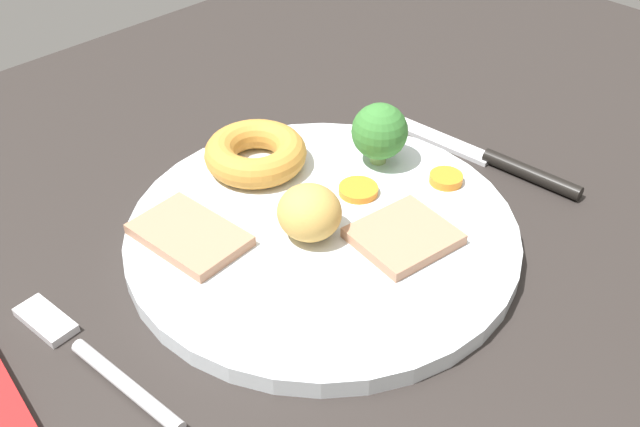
# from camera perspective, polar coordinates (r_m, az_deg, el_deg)

# --- Properties ---
(dining_table) EXTENTS (1.20, 0.84, 0.04)m
(dining_table) POSITION_cam_1_polar(r_m,az_deg,el_deg) (0.53, -2.40, -5.25)
(dining_table) COLOR #2B2623
(dining_table) RESTS_ON ground
(dinner_plate) EXTENTS (0.28, 0.28, 0.01)m
(dinner_plate) POSITION_cam_1_polar(r_m,az_deg,el_deg) (0.53, 0.00, -1.43)
(dinner_plate) COLOR white
(dinner_plate) RESTS_ON dining_table
(meat_slice_main) EXTENTS (0.07, 0.07, 0.01)m
(meat_slice_main) POSITION_cam_1_polar(r_m,az_deg,el_deg) (0.52, 6.55, -1.77)
(meat_slice_main) COLOR tan
(meat_slice_main) RESTS_ON dinner_plate
(meat_slice_under) EXTENTS (0.06, 0.08, 0.01)m
(meat_slice_under) POSITION_cam_1_polar(r_m,az_deg,el_deg) (0.52, -10.18, -1.66)
(meat_slice_under) COLOR tan
(meat_slice_under) RESTS_ON dinner_plate
(yorkshire_pudding) EXTENTS (0.08, 0.08, 0.02)m
(yorkshire_pudding) POSITION_cam_1_polar(r_m,az_deg,el_deg) (0.58, -5.06, 4.73)
(yorkshire_pudding) COLOR #C68938
(yorkshire_pudding) RESTS_ON dinner_plate
(roast_potato_left) EXTENTS (0.06, 0.06, 0.04)m
(roast_potato_left) POSITION_cam_1_polar(r_m,az_deg,el_deg) (0.51, -0.64, -0.04)
(roast_potato_left) COLOR tan
(roast_potato_left) RESTS_ON dinner_plate
(carrot_coin_front) EXTENTS (0.03, 0.03, 0.01)m
(carrot_coin_front) POSITION_cam_1_polar(r_m,az_deg,el_deg) (0.56, 3.02, 1.85)
(carrot_coin_front) COLOR orange
(carrot_coin_front) RESTS_ON dinner_plate
(carrot_coin_back) EXTENTS (0.03, 0.03, 0.01)m
(carrot_coin_back) POSITION_cam_1_polar(r_m,az_deg,el_deg) (0.58, 9.83, 2.71)
(carrot_coin_back) COLOR orange
(carrot_coin_back) RESTS_ON dinner_plate
(broccoli_floret) EXTENTS (0.05, 0.05, 0.05)m
(broccoli_floret) POSITION_cam_1_polar(r_m,az_deg,el_deg) (0.58, 4.69, 6.38)
(broccoli_floret) COLOR #8CB766
(broccoli_floret) RESTS_ON dinner_plate
(fork) EXTENTS (0.03, 0.15, 0.01)m
(fork) POSITION_cam_1_polar(r_m,az_deg,el_deg) (0.47, -17.46, -10.64)
(fork) COLOR silver
(fork) RESTS_ON dining_table
(knife) EXTENTS (0.03, 0.19, 0.01)m
(knife) POSITION_cam_1_polar(r_m,az_deg,el_deg) (0.63, 13.54, 4.06)
(knife) COLOR black
(knife) RESTS_ON dining_table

